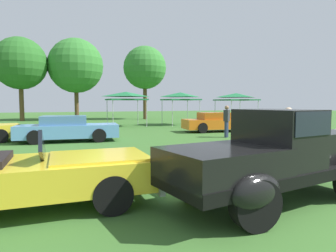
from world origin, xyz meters
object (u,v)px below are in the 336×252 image
(neighbor_convertible, at_px, (35,175))
(canopy_tent_left_field, at_px, (126,95))
(show_car_skyblue, at_px, (67,129))
(canopy_tent_right_field, at_px, (236,96))
(spectator_between_cars, at_px, (227,120))
(canopy_tent_center_field, at_px, (180,96))
(show_car_orange, at_px, (217,122))
(spectator_near_truck, at_px, (288,133))
(feature_pickup_truck, at_px, (274,155))

(neighbor_convertible, relative_size, canopy_tent_left_field, 1.51)
(show_car_skyblue, xyz_separation_m, canopy_tent_right_field, (14.71, 8.05, 1.82))
(show_car_skyblue, bearing_deg, spectator_between_cars, -8.51)
(show_car_skyblue, xyz_separation_m, spectator_between_cars, (7.96, -1.19, 0.31))
(canopy_tent_left_field, distance_m, canopy_tent_right_field, 9.98)
(spectator_between_cars, xyz_separation_m, canopy_tent_center_field, (1.29, 9.20, 1.51))
(show_car_orange, bearing_deg, spectator_near_truck, -107.65)
(feature_pickup_truck, bearing_deg, show_car_skyblue, 107.13)
(neighbor_convertible, bearing_deg, feature_pickup_truck, -16.09)
(feature_pickup_truck, relative_size, show_car_skyblue, 0.96)
(canopy_tent_left_field, bearing_deg, neighbor_convertible, -107.70)
(feature_pickup_truck, height_order, canopy_tent_left_field, canopy_tent_left_field)
(show_car_skyblue, xyz_separation_m, canopy_tent_left_field, (4.73, 8.34, 1.82))
(spectator_between_cars, height_order, canopy_tent_center_field, canopy_tent_center_field)
(canopy_tent_left_field, bearing_deg, show_car_orange, -56.61)
(canopy_tent_right_field, bearing_deg, spectator_between_cars, -126.12)
(spectator_near_truck, bearing_deg, spectator_between_cars, 73.70)
(canopy_tent_center_field, bearing_deg, spectator_between_cars, -97.97)
(feature_pickup_truck, xyz_separation_m, neighbor_convertible, (-4.09, 1.18, -0.29))
(neighbor_convertible, relative_size, spectator_between_cars, 2.56)
(show_car_orange, bearing_deg, canopy_tent_left_field, 123.39)
(spectator_between_cars, distance_m, canopy_tent_right_field, 11.53)
(spectator_between_cars, bearing_deg, neighbor_convertible, -137.69)
(feature_pickup_truck, height_order, spectator_between_cars, feature_pickup_truck)
(neighbor_convertible, bearing_deg, show_car_orange, 47.87)
(canopy_tent_left_field, bearing_deg, canopy_tent_center_field, -4.15)
(spectator_between_cars, relative_size, canopy_tent_left_field, 0.59)
(spectator_near_truck, bearing_deg, show_car_orange, 72.35)
(show_car_skyblue, distance_m, show_car_orange, 9.24)
(canopy_tent_right_field, bearing_deg, show_car_orange, -131.85)
(show_car_skyblue, distance_m, spectator_between_cars, 8.06)
(neighbor_convertible, distance_m, show_car_skyblue, 9.28)
(feature_pickup_truck, distance_m, canopy_tent_right_field, 21.80)
(canopy_tent_right_field, bearing_deg, canopy_tent_center_field, -179.61)
(show_car_orange, xyz_separation_m, canopy_tent_left_field, (-4.34, 6.58, 1.82))
(show_car_orange, distance_m, canopy_tent_center_field, 6.52)
(neighbor_convertible, relative_size, canopy_tent_right_field, 1.43)
(canopy_tent_center_field, xyz_separation_m, canopy_tent_right_field, (5.45, 0.04, 0.00))
(neighbor_convertible, relative_size, show_car_orange, 0.98)
(spectator_near_truck, height_order, canopy_tent_right_field, canopy_tent_right_field)
(spectator_near_truck, height_order, canopy_tent_center_field, canopy_tent_center_field)
(feature_pickup_truck, height_order, canopy_tent_right_field, canopy_tent_right_field)
(neighbor_convertible, bearing_deg, canopy_tent_right_field, 47.97)
(feature_pickup_truck, xyz_separation_m, show_car_skyblue, (-3.21, 10.42, -0.27))
(show_car_skyblue, height_order, spectator_near_truck, spectator_near_truck)
(canopy_tent_center_field, bearing_deg, show_car_orange, -91.67)
(show_car_skyblue, height_order, spectator_between_cars, spectator_between_cars)
(show_car_orange, height_order, canopy_tent_center_field, canopy_tent_center_field)
(neighbor_convertible, bearing_deg, spectator_near_truck, 12.76)
(show_car_skyblue, relative_size, canopy_tent_right_field, 1.56)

